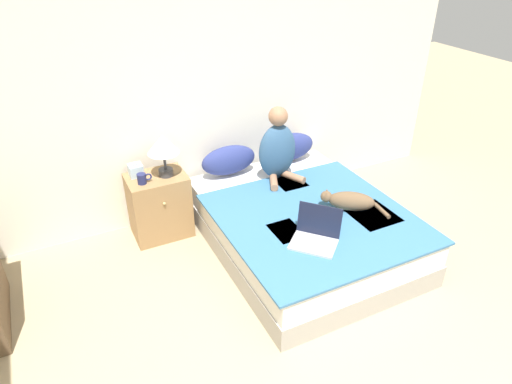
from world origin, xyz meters
TOP-DOWN VIEW (x-y plane):
  - wall_back at (0.00, 3.23)m, footprint 5.52×0.05m
  - bed at (0.50, 2.17)m, footprint 1.56×1.97m
  - pillow_near at (0.16, 3.02)m, footprint 0.56×0.22m
  - pillow_far at (0.84, 3.02)m, footprint 0.56×0.22m
  - person_sitting at (0.55, 2.75)m, footprint 0.38×0.37m
  - cat_tabby at (0.83, 1.96)m, footprint 0.46×0.45m
  - laptop_open at (0.31, 1.69)m, footprint 0.46×0.46m
  - nightstand at (-0.58, 2.96)m, footprint 0.53×0.42m
  - table_lamp at (-0.49, 2.94)m, footprint 0.28×0.28m
  - tissue_box at (-0.73, 3.05)m, footprint 0.12×0.12m
  - coffee_mug at (-0.72, 2.88)m, footprint 0.13×0.08m

SIDE VIEW (x-z plane):
  - bed at x=0.50m, z-range 0.00..0.44m
  - nightstand at x=-0.58m, z-range 0.00..0.62m
  - laptop_open at x=0.31m, z-range 0.37..0.63m
  - cat_tabby at x=0.83m, z-range 0.44..0.61m
  - pillow_near at x=0.16m, z-range 0.44..0.73m
  - pillow_far at x=0.84m, z-range 0.44..0.73m
  - coffee_mug at x=-0.72m, z-range 0.62..0.71m
  - tissue_box at x=-0.73m, z-range 0.61..0.75m
  - person_sitting at x=0.55m, z-range 0.39..1.10m
  - table_lamp at x=-0.49m, z-range 0.71..1.10m
  - wall_back at x=0.00m, z-range 0.00..2.55m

